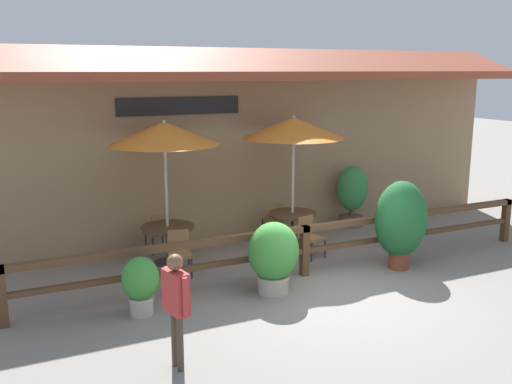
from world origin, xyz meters
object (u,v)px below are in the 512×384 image
object	(u,v)px
chair_near_wallside	(159,231)
chair_middle_streetside	(310,235)
chair_near_streetside	(179,251)
patio_umbrella_near	(164,133)
dining_table_middle	(292,219)
chair_middle_wallside	(273,218)
potted_plant_tall_tropical	(274,255)
patio_umbrella_middle	(294,128)
potted_plant_entrance_palm	(352,192)
pedestrian	(176,296)
dining_table_near	(168,233)
potted_plant_corner_fern	(401,221)
potted_plant_small_flowering	(141,283)

from	to	relation	value
chair_near_wallside	chair_middle_streetside	bearing A→B (deg)	142.21
chair_near_streetside	patio_umbrella_near	bearing A→B (deg)	101.16
patio_umbrella_near	dining_table_middle	xyz separation A→B (m)	(2.72, -0.10, -1.96)
dining_table_middle	chair_middle_wallside	xyz separation A→B (m)	(-0.08, 0.74, -0.15)
dining_table_middle	potted_plant_tall_tropical	bearing A→B (deg)	-125.64
chair_near_wallside	patio_umbrella_middle	distance (m)	3.53
patio_umbrella_middle	potted_plant_entrance_palm	distance (m)	2.87
dining_table_middle	pedestrian	distance (m)	5.43
dining_table_near	chair_middle_streetside	world-z (taller)	chair_middle_streetside
chair_near_wallside	potted_plant_tall_tropical	size ratio (longest dim) A/B	0.67
chair_near_streetside	chair_middle_wallside	size ratio (longest dim) A/B	1.00
pedestrian	chair_near_wallside	bearing A→B (deg)	-23.62
chair_near_streetside	potted_plant_entrance_palm	distance (m)	5.09
patio_umbrella_near	potted_plant_corner_fern	bearing A→B (deg)	-28.77
patio_umbrella_near	potted_plant_corner_fern	world-z (taller)	patio_umbrella_near
chair_middle_wallside	potted_plant_tall_tropical	xyz separation A→B (m)	(-1.45, -2.88, 0.21)
dining_table_middle	potted_plant_small_flowering	distance (m)	4.33
dining_table_middle	potted_plant_entrance_palm	size ratio (longest dim) A/B	0.70
chair_middle_streetside	pedestrian	xyz separation A→B (m)	(-3.78, -3.14, 0.52)
dining_table_middle	potted_plant_corner_fern	distance (m)	2.41
chair_middle_wallside	pedestrian	distance (m)	5.94
patio_umbrella_near	potted_plant_small_flowering	xyz separation A→B (m)	(-1.08, -2.17, -2.05)
dining_table_near	potted_plant_entrance_palm	size ratio (longest dim) A/B	0.70
chair_middle_wallside	dining_table_near	bearing A→B (deg)	27.19
potted_plant_small_flowering	potted_plant_tall_tropical	bearing A→B (deg)	-1.86
chair_near_wallside	pedestrian	xyz separation A→B (m)	(-1.08, -4.71, 0.52)
patio_umbrella_near	chair_near_wallside	distance (m)	2.23
dining_table_near	patio_umbrella_middle	distance (m)	3.36
patio_umbrella_near	potted_plant_entrance_palm	distance (m)	5.20
dining_table_near	pedestrian	distance (m)	4.14
potted_plant_entrance_palm	pedestrian	xyz separation A→B (m)	(-5.91, -4.76, 0.14)
patio_umbrella_middle	dining_table_middle	world-z (taller)	patio_umbrella_middle
dining_table_near	potted_plant_entrance_palm	bearing A→B (deg)	9.03
chair_near_wallside	potted_plant_tall_tropical	distance (m)	3.20
chair_middle_streetside	dining_table_near	bearing A→B (deg)	149.31
patio_umbrella_middle	potted_plant_corner_fern	size ratio (longest dim) A/B	1.65
potted_plant_small_flowering	pedestrian	world-z (taller)	pedestrian
chair_middle_streetside	potted_plant_entrance_palm	xyz separation A→B (m)	(2.13, 1.61, 0.38)
potted_plant_small_flowering	potted_plant_corner_fern	distance (m)	5.03
potted_plant_entrance_palm	chair_near_streetside	bearing A→B (deg)	-162.81
chair_near_wallside	potted_plant_small_flowering	size ratio (longest dim) A/B	0.89
chair_middle_streetside	pedestrian	world-z (taller)	pedestrian
chair_near_wallside	patio_umbrella_middle	bearing A→B (deg)	155.27
dining_table_middle	potted_plant_corner_fern	bearing A→B (deg)	-59.55
dining_table_near	dining_table_middle	world-z (taller)	same
potted_plant_small_flowering	potted_plant_corner_fern	xyz separation A→B (m)	(5.01, 0.01, 0.43)
dining_table_middle	chair_middle_streetside	distance (m)	0.75
patio_umbrella_near	dining_table_near	world-z (taller)	patio_umbrella_near
potted_plant_small_flowering	potted_plant_entrance_palm	bearing A→B (deg)	26.38
dining_table_near	chair_middle_wallside	xyz separation A→B (m)	(2.64, 0.64, -0.15)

